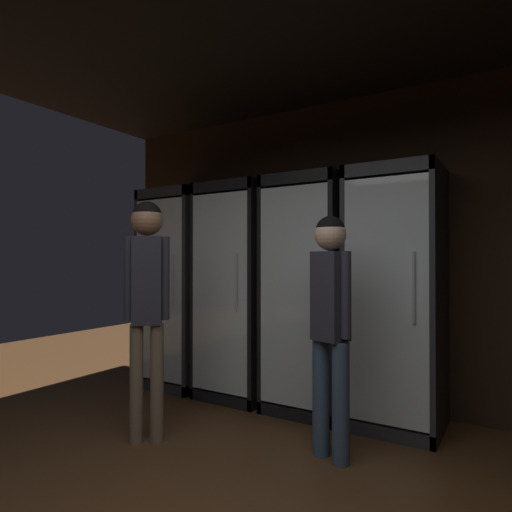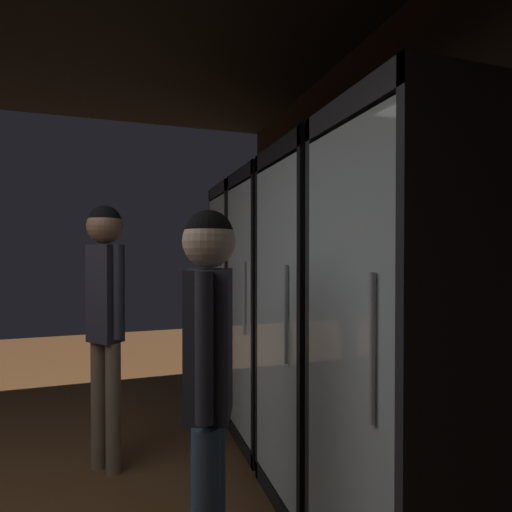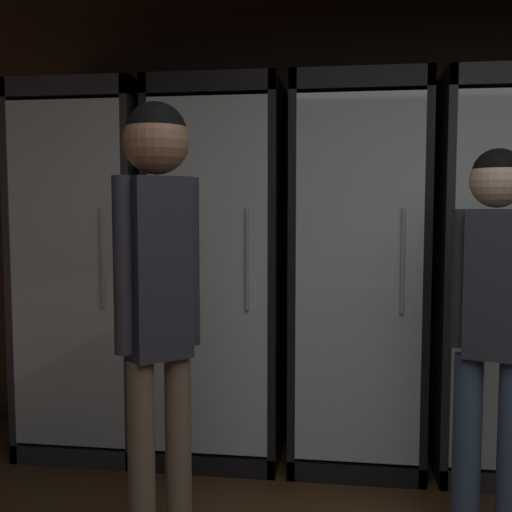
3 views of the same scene
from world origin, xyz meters
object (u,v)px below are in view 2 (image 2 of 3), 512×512
(shopper_far, at_px, (105,298))
(cooler_left, at_px, (287,310))
(cooler_right, at_px, (426,359))
(cooler_far_left, at_px, (256,298))
(shopper_near, at_px, (209,370))
(cooler_center, at_px, (335,327))

(shopper_far, bearing_deg, cooler_left, 91.20)
(cooler_right, height_order, shopper_far, cooler_right)
(cooler_left, bearing_deg, cooler_far_left, -179.94)
(cooler_left, xyz_separation_m, shopper_far, (0.03, -1.29, 0.14))
(cooler_right, relative_size, shopper_near, 1.27)
(cooler_right, xyz_separation_m, shopper_near, (-0.23, -0.85, -0.03))
(cooler_left, relative_size, cooler_center, 1.00)
(cooler_center, distance_m, shopper_far, 1.48)
(cooler_far_left, xyz_separation_m, cooler_right, (2.23, -0.00, 0.00))
(cooler_center, bearing_deg, cooler_right, -0.12)
(cooler_far_left, height_order, cooler_left, same)
(cooler_left, height_order, shopper_near, cooler_left)
(cooler_right, bearing_deg, cooler_left, 179.90)
(cooler_far_left, xyz_separation_m, cooler_center, (1.49, -0.00, -0.01))
(cooler_left, xyz_separation_m, cooler_center, (0.74, -0.00, -0.00))
(cooler_left, bearing_deg, cooler_right, -0.10)
(shopper_near, bearing_deg, cooler_center, 121.14)
(shopper_near, relative_size, shopper_far, 0.92)
(cooler_left, xyz_separation_m, cooler_right, (1.49, -0.00, 0.01))
(cooler_left, height_order, cooler_center, same)
(cooler_center, xyz_separation_m, shopper_near, (0.51, -0.85, -0.02))
(cooler_left, distance_m, cooler_center, 0.74)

